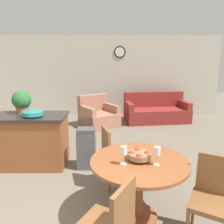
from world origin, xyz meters
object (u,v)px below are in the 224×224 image
at_px(fruit_bowl, 139,155).
at_px(wine_glass_right, 157,152).
at_px(kitchen_island, 31,140).
at_px(couch, 156,112).
at_px(dining_chair_near_right, 214,195).
at_px(dining_chair_far_side, 114,153).
at_px(potted_plant, 22,101).
at_px(trash_bin, 87,148).
at_px(armchair, 98,116).
at_px(teal_bowl, 33,113).
at_px(wine_glass_left, 124,151).
at_px(dining_chair_near_left, 110,224).
at_px(dining_table, 139,174).

distance_m(fruit_bowl, wine_glass_right, 0.23).
bearing_deg(kitchen_island, couch, 46.73).
xyz_separation_m(dining_chair_near_right, dining_chair_far_side, (-1.00, 1.07, 0.00)).
distance_m(dining_chair_near_right, dining_chair_far_side, 1.47).
relative_size(dining_chair_near_right, fruit_bowl, 3.36).
bearing_deg(potted_plant, trash_bin, -12.84).
height_order(fruit_bowl, armchair, armchair).
xyz_separation_m(teal_bowl, armchair, (0.94, 2.62, -0.69)).
bearing_deg(armchair, trash_bin, -125.16).
bearing_deg(wine_glass_left, trash_bin, 112.03).
xyz_separation_m(dining_chair_near_left, couch, (1.43, 5.17, -0.21)).
relative_size(dining_chair_near_right, kitchen_island, 0.71).
height_order(dining_chair_near_left, wine_glass_left, wine_glass_left).
relative_size(kitchen_island, armchair, 0.98).
xyz_separation_m(dining_table, wine_glass_left, (-0.18, -0.10, 0.32)).
relative_size(dining_chair_far_side, wine_glass_right, 4.34).
bearing_deg(kitchen_island, teal_bowl, -44.51).
bearing_deg(dining_chair_near_right, dining_chair_far_side, -17.38).
height_order(trash_bin, armchair, armchair).
bearing_deg(dining_table, trash_bin, 119.97).
xyz_separation_m(fruit_bowl, potted_plant, (-1.92, 1.57, 0.34)).
relative_size(dining_chair_near_left, couch, 0.44).
height_order(dining_chair_near_left, trash_bin, dining_chair_near_left).
distance_m(teal_bowl, trash_bin, 1.09).
bearing_deg(wine_glass_left, dining_table, 28.31).
bearing_deg(couch, kitchen_island, -140.16).
height_order(dining_chair_near_right, trash_bin, dining_chair_near_right).
height_order(wine_glass_left, potted_plant, potted_plant).
bearing_deg(dining_chair_far_side, trash_bin, -155.53).
bearing_deg(dining_chair_near_right, potted_plant, -6.20).
relative_size(dining_chair_near_left, wine_glass_left, 4.34).
xyz_separation_m(wine_glass_left, kitchen_island, (-1.56, 1.51, -0.43)).
relative_size(dining_chair_near_right, dining_chair_far_side, 1.00).
xyz_separation_m(potted_plant, armchair, (1.22, 2.36, -0.85)).
relative_size(wine_glass_left, teal_bowl, 0.61).
bearing_deg(fruit_bowl, wine_glass_left, -151.40).
distance_m(dining_table, fruit_bowl, 0.23).
distance_m(potted_plant, couch, 4.26).
height_order(potted_plant, couch, potted_plant).
bearing_deg(potted_plant, dining_chair_near_right, -35.62).
bearing_deg(dining_table, teal_bowl, 141.47).
bearing_deg(fruit_bowl, potted_plant, 140.75).
relative_size(dining_chair_far_side, armchair, 0.70).
height_order(wine_glass_left, wine_glass_right, same).
bearing_deg(potted_plant, wine_glass_left, -43.81).
bearing_deg(dining_chair_near_left, armchair, 34.01).
xyz_separation_m(dining_chair_near_right, teal_bowl, (-2.36, 1.63, 0.48)).
distance_m(fruit_bowl, kitchen_island, 2.27).
bearing_deg(potted_plant, kitchen_island, -41.94).
height_order(dining_chair_near_left, wine_glass_right, wine_glass_right).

